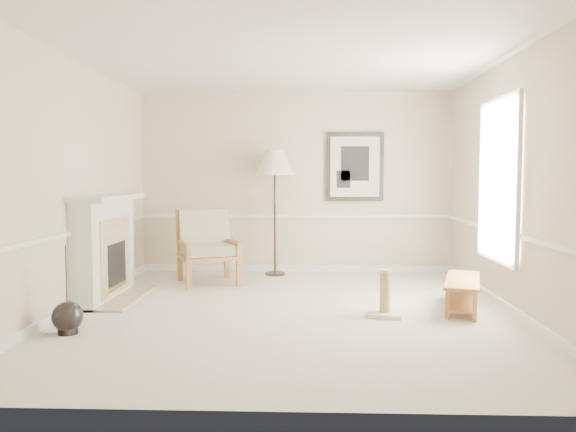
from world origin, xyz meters
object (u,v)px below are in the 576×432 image
object	(u,v)px
bench	(463,289)
floor_vase	(67,318)
scratching_post	(385,301)
armchair	(207,243)
floor_lamp	(275,166)

from	to	relation	value
bench	floor_vase	bearing A→B (deg)	-163.88
floor_vase	scratching_post	size ratio (longest dim) A/B	1.69
bench	armchair	bearing A→B (deg)	154.89
floor_lamp	bench	size ratio (longest dim) A/B	1.51
armchair	floor_lamp	world-z (taller)	floor_lamp
armchair	bench	world-z (taller)	armchair
scratching_post	floor_vase	bearing A→B (deg)	-165.56
floor_vase	armchair	distance (m)	2.91
floor_vase	floor_lamp	size ratio (longest dim) A/B	0.45
armchair	floor_vase	bearing A→B (deg)	-130.34
armchair	bench	distance (m)	3.64
floor_lamp	bench	distance (m)	3.51
floor_vase	armchair	xyz separation A→B (m)	(0.88, 2.74, 0.41)
floor_vase	bench	size ratio (longest dim) A/B	0.68
floor_vase	bench	distance (m)	4.33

